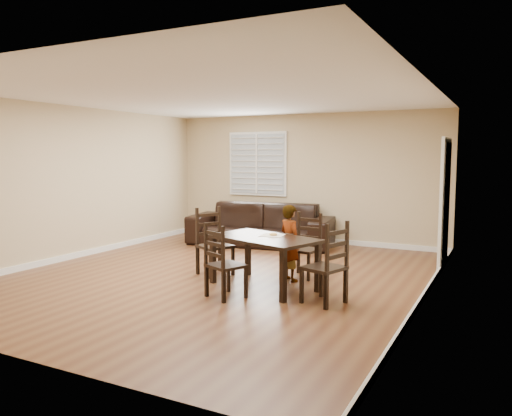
# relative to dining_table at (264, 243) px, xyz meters

# --- Properties ---
(ground) EXTENTS (7.00, 7.00, 0.00)m
(ground) POSITION_rel_dining_table_xyz_m (-0.90, 0.29, -0.62)
(ground) COLOR brown
(ground) RESTS_ON ground
(room) EXTENTS (6.04, 7.04, 2.72)m
(room) POSITION_rel_dining_table_xyz_m (-0.87, 0.47, 1.18)
(room) COLOR tan
(room) RESTS_ON ground
(dining_table) EXTENTS (1.71, 1.29, 0.71)m
(dining_table) POSITION_rel_dining_table_xyz_m (0.00, 0.00, 0.00)
(dining_table) COLOR black
(dining_table) RESTS_ON ground
(chair_near) EXTENTS (0.49, 0.46, 0.97)m
(chair_near) POSITION_rel_dining_table_xyz_m (0.28, 0.93, -0.18)
(chair_near) COLOR black
(chair_near) RESTS_ON ground
(chair_far) EXTENTS (0.56, 0.55, 0.97)m
(chair_far) POSITION_rel_dining_table_xyz_m (-0.26, -0.77, -0.18)
(chair_far) COLOR black
(chair_far) RESTS_ON ground
(chair_left) EXTENTS (0.59, 0.61, 1.03)m
(chair_left) POSITION_rel_dining_table_xyz_m (-1.10, 0.38, -0.15)
(chair_left) COLOR black
(chair_left) RESTS_ON ground
(chair_right) EXTENTS (0.55, 0.57, 1.03)m
(chair_right) POSITION_rel_dining_table_xyz_m (1.11, -0.37, -0.15)
(chair_right) COLOR black
(chair_right) RESTS_ON ground
(child) EXTENTS (0.49, 0.44, 1.12)m
(child) POSITION_rel_dining_table_xyz_m (0.17, 0.52, -0.06)
(child) COLOR gray
(child) RESTS_ON ground
(napkin) EXTENTS (0.35, 0.35, 0.00)m
(napkin) POSITION_rel_dining_table_xyz_m (0.05, 0.16, 0.09)
(napkin) COLOR beige
(napkin) RESTS_ON dining_table
(donut) EXTENTS (0.11, 0.11, 0.04)m
(donut) POSITION_rel_dining_table_xyz_m (0.07, 0.16, 0.11)
(donut) COLOR gold
(donut) RESTS_ON napkin
(sofa) EXTENTS (3.03, 1.53, 0.85)m
(sofa) POSITION_rel_dining_table_xyz_m (-1.53, 2.95, -0.20)
(sofa) COLOR black
(sofa) RESTS_ON ground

